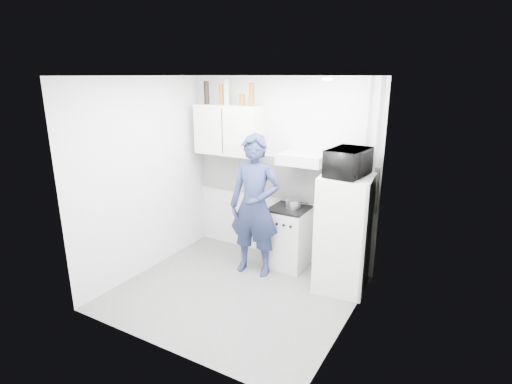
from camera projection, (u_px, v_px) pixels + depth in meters
The scene contains 22 objects.
floor at pixel (235, 292), 4.98m from camera, with size 2.80×2.80×0.00m, color slate.
ceiling at pixel (231, 76), 4.25m from camera, with size 2.80×2.80×0.00m, color white.
wall_back at pixel (281, 171), 5.66m from camera, with size 2.80×2.80×0.00m, color silver.
wall_left at pixel (144, 178), 5.28m from camera, with size 2.60×2.60×0.00m, color silver.
wall_right at pixel (352, 212), 3.95m from camera, with size 2.60×2.60×0.00m, color silver.
person at pixel (255, 206), 5.26m from camera, with size 0.69×0.45×1.90m, color #1E2648.
stove at pixel (288, 238), 5.58m from camera, with size 0.52×0.52×0.83m, color silver.
fridge at pixel (343, 234), 4.90m from camera, with size 0.61×0.61×1.47m, color white.
stove_top at pixel (289, 209), 5.46m from camera, with size 0.50×0.50×0.03m, color black.
saucepan at pixel (293, 204), 5.44m from camera, with size 0.20×0.20×0.11m, color silver.
microwave at pixel (348, 162), 4.65m from camera, with size 0.40×0.58×0.32m, color black.
bottle_a at pixel (206, 93), 5.75m from camera, with size 0.08×0.08×0.32m, color black.
bottle_c at pixel (221, 95), 5.63m from camera, with size 0.07×0.07×0.28m, color brown.
bottle_d at pixel (226, 92), 5.58m from camera, with size 0.08×0.08×0.35m, color #B2B7BC.
canister_b at pixel (242, 100), 5.48m from camera, with size 0.08×0.08×0.16m, color brown.
bottle_e at pixel (252, 94), 5.39m from camera, with size 0.08×0.08×0.31m, color brown.
upper_cabinet at pixel (229, 130), 5.71m from camera, with size 1.00×0.35×0.70m, color white.
range_hood at pixel (304, 158), 5.16m from camera, with size 0.60×0.50×0.14m, color silver.
backsplash at pixel (280, 178), 5.67m from camera, with size 2.74×0.03×0.60m, color white.
pipe_a at pixel (372, 184), 4.97m from camera, with size 0.05×0.05×2.60m, color silver.
pipe_b at pixel (362, 183), 5.03m from camera, with size 0.04×0.04×2.60m, color silver.
ceiling_spot_fixture at pixel (327, 79), 3.95m from camera, with size 0.10×0.10×0.02m, color white.
Camera 1 is at (2.42, -3.72, 2.62)m, focal length 28.00 mm.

